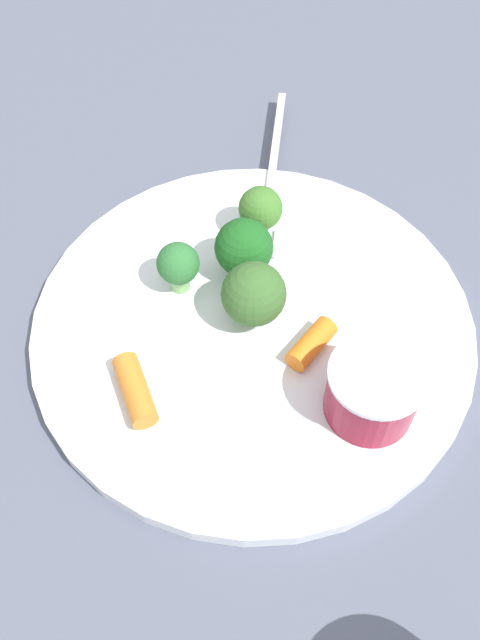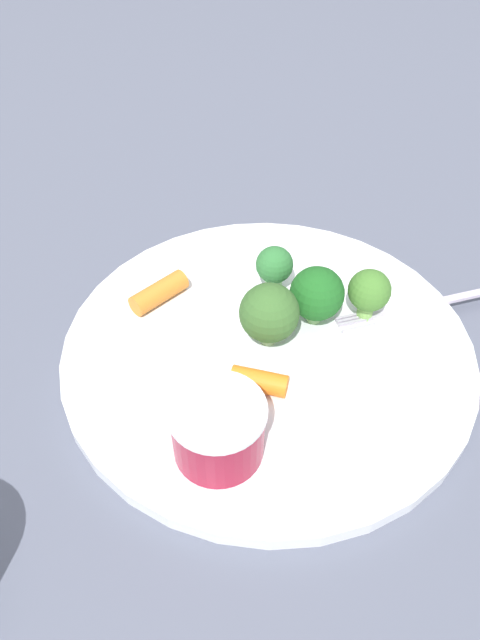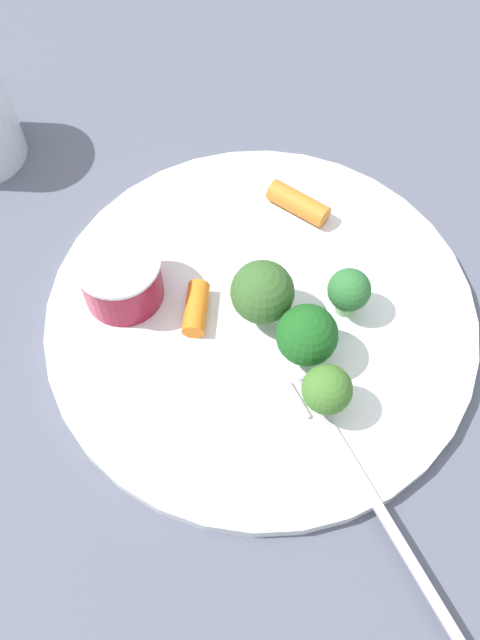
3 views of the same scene
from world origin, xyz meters
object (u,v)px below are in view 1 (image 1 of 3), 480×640
(sauce_cup, at_px, (373,391))
(carrot_stick_0, at_px, (311,344))
(broccoli_floret_1, at_px, (178,265))
(carrot_stick_1, at_px, (135,390))
(plate, at_px, (253,325))
(broccoli_floret_3, at_px, (260,209))
(fork, at_px, (272,170))
(broccoli_floret_2, at_px, (255,295))
(broccoli_floret_0, at_px, (244,248))

(sauce_cup, relative_size, carrot_stick_0, 1.53)
(broccoli_floret_1, relative_size, carrot_stick_1, 0.84)
(plate, distance_m, broccoli_floret_3, 0.09)
(broccoli_floret_3, distance_m, carrot_stick_1, 0.16)
(carrot_stick_0, bearing_deg, plate, 70.62)
(broccoli_floret_1, bearing_deg, broccoli_floret_3, -34.58)
(plate, xyz_separation_m, carrot_stick_0, (-0.02, -0.04, 0.01))
(sauce_cup, height_order, fork, sauce_cup)
(broccoli_floret_3, relative_size, fork, 0.22)
(plate, relative_size, carrot_stick_1, 6.32)
(broccoli_floret_2, bearing_deg, broccoli_floret_1, 74.39)
(broccoli_floret_2, bearing_deg, plate, 88.67)
(plate, relative_size, fork, 1.58)
(broccoli_floret_2, height_order, carrot_stick_0, broccoli_floret_2)
(sauce_cup, distance_m, broccoli_floret_1, 0.16)
(carrot_stick_0, distance_m, carrot_stick_1, 0.12)
(broccoli_floret_2, distance_m, fork, 0.15)
(sauce_cup, distance_m, broccoli_floret_2, 0.10)
(broccoli_floret_2, bearing_deg, sauce_cup, -120.06)
(sauce_cup, xyz_separation_m, broccoli_floret_2, (0.05, 0.09, 0.01))
(fork, bearing_deg, broccoli_floret_1, 163.89)
(carrot_stick_1, bearing_deg, broccoli_floret_3, -16.15)
(broccoli_floret_1, relative_size, broccoli_floret_2, 0.79)
(carrot_stick_1, bearing_deg, broccoli_floret_2, -37.95)
(carrot_stick_0, height_order, carrot_stick_1, carrot_stick_1)
(broccoli_floret_1, height_order, carrot_stick_0, broccoli_floret_1)
(broccoli_floret_0, height_order, broccoli_floret_2, broccoli_floret_2)
(broccoli_floret_3, bearing_deg, broccoli_floret_0, 175.90)
(fork, bearing_deg, sauce_cup, -152.15)
(broccoli_floret_0, bearing_deg, sauce_cup, -130.95)
(broccoli_floret_2, relative_size, carrot_stick_0, 1.32)
(sauce_cup, bearing_deg, carrot_stick_1, 100.71)
(broccoli_floret_1, xyz_separation_m, fork, (0.13, -0.04, -0.02))
(plate, height_order, broccoli_floret_3, broccoli_floret_3)
(carrot_stick_1, bearing_deg, plate, -37.41)
(sauce_cup, xyz_separation_m, carrot_stick_0, (0.03, 0.04, -0.01))
(broccoli_floret_1, xyz_separation_m, carrot_stick_1, (-0.09, 0.00, -0.02))
(plate, relative_size, broccoli_floret_0, 6.35)
(sauce_cup, bearing_deg, broccoli_floret_2, 59.94)
(sauce_cup, relative_size, broccoli_floret_1, 1.47)
(broccoli_floret_2, distance_m, carrot_stick_1, 0.10)
(carrot_stick_0, xyz_separation_m, fork, (0.17, 0.06, -0.01))
(broccoli_floret_1, bearing_deg, fork, -16.11)
(broccoli_floret_3, bearing_deg, broccoli_floret_2, -169.65)
(broccoli_floret_2, bearing_deg, fork, 7.56)
(broccoli_floret_1, bearing_deg, sauce_cup, -114.57)
(sauce_cup, relative_size, carrot_stick_1, 1.23)
(sauce_cup, relative_size, broccoli_floret_2, 1.16)
(broccoli_floret_2, relative_size, broccoli_floret_3, 1.17)
(plate, xyz_separation_m, broccoli_floret_0, (0.04, 0.02, 0.03))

